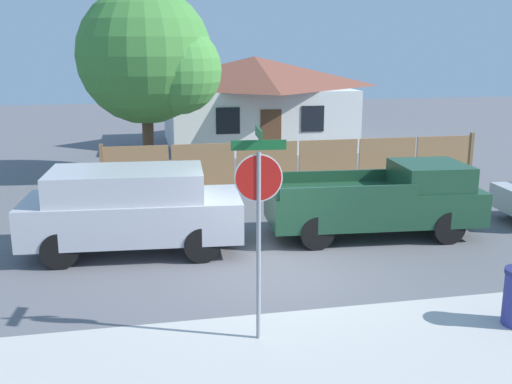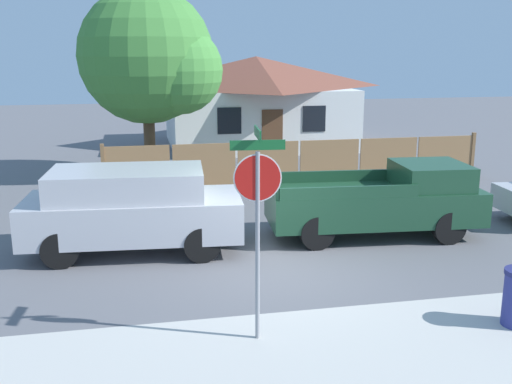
# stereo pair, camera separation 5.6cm
# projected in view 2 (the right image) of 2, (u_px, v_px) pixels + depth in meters

# --- Properties ---
(ground_plane) EXTENTS (80.00, 80.00, 0.00)m
(ground_plane) POSITION_uv_depth(u_px,v_px,m) (276.00, 270.00, 12.48)
(ground_plane) COLOR slate
(sidewalk_strip) EXTENTS (36.00, 3.20, 0.01)m
(sidewalk_strip) POSITION_uv_depth(u_px,v_px,m) (331.00, 355.00, 9.05)
(sidewalk_strip) COLOR beige
(sidewalk_strip) RESTS_ON ground
(wooden_fence) EXTENTS (13.10, 0.12, 1.56)m
(wooden_fence) POSITION_uv_depth(u_px,v_px,m) (299.00, 162.00, 20.38)
(wooden_fence) COLOR #997047
(wooden_fence) RESTS_ON ground
(house) EXTENTS (8.79, 7.44, 4.13)m
(house) POSITION_uv_depth(u_px,v_px,m) (256.00, 99.00, 28.30)
(house) COLOR white
(house) RESTS_ON ground
(oak_tree) EXTENTS (4.89, 4.65, 6.58)m
(oak_tree) POSITION_uv_depth(u_px,v_px,m) (153.00, 59.00, 20.44)
(oak_tree) COLOR brown
(oak_tree) RESTS_ON ground
(red_suv) EXTENTS (4.93, 2.38, 1.91)m
(red_suv) POSITION_uv_depth(u_px,v_px,m) (132.00, 207.00, 13.42)
(red_suv) COLOR #B7B7BC
(red_suv) RESTS_ON ground
(orange_pickup) EXTENTS (5.25, 2.25, 1.79)m
(orange_pickup) POSITION_uv_depth(u_px,v_px,m) (382.00, 201.00, 14.59)
(orange_pickup) COLOR #1E472D
(orange_pickup) RESTS_ON ground
(stop_sign) EXTENTS (0.83, 0.75, 3.38)m
(stop_sign) POSITION_uv_depth(u_px,v_px,m) (258.00, 200.00, 9.05)
(stop_sign) COLOR gray
(stop_sign) RESTS_ON ground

